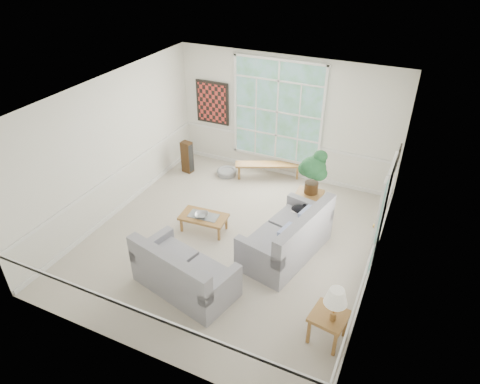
% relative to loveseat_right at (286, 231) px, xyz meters
% --- Properties ---
extents(floor, '(5.50, 6.00, 0.01)m').
position_rel_loveseat_right_xyz_m(floor, '(-1.12, -0.06, -0.53)').
color(floor, '#B3A99A').
rests_on(floor, ground).
extents(ceiling, '(5.50, 6.00, 0.02)m').
position_rel_loveseat_right_xyz_m(ceiling, '(-1.12, -0.06, 2.48)').
color(ceiling, white).
rests_on(ceiling, ground).
extents(wall_back, '(5.50, 0.02, 3.00)m').
position_rel_loveseat_right_xyz_m(wall_back, '(-1.12, 2.94, 0.98)').
color(wall_back, white).
rests_on(wall_back, ground).
extents(wall_front, '(5.50, 0.02, 3.00)m').
position_rel_loveseat_right_xyz_m(wall_front, '(-1.12, -3.06, 0.98)').
color(wall_front, white).
rests_on(wall_front, ground).
extents(wall_left, '(0.02, 6.00, 3.00)m').
position_rel_loveseat_right_xyz_m(wall_left, '(-3.87, -0.06, 0.98)').
color(wall_left, white).
rests_on(wall_left, ground).
extents(wall_right, '(0.02, 6.00, 3.00)m').
position_rel_loveseat_right_xyz_m(wall_right, '(1.63, -0.06, 0.98)').
color(wall_right, white).
rests_on(wall_right, ground).
extents(window_back, '(2.30, 0.08, 2.40)m').
position_rel_loveseat_right_xyz_m(window_back, '(-1.32, 2.90, 1.13)').
color(window_back, white).
rests_on(window_back, wall_back).
extents(entry_door, '(0.08, 0.90, 2.10)m').
position_rel_loveseat_right_xyz_m(entry_door, '(1.59, 0.54, 0.53)').
color(entry_door, white).
rests_on(entry_door, floor).
extents(door_sidelight, '(0.08, 0.26, 1.90)m').
position_rel_loveseat_right_xyz_m(door_sidelight, '(1.59, -0.09, 0.63)').
color(door_sidelight, white).
rests_on(door_sidelight, wall_right).
extents(wall_art, '(0.90, 0.06, 1.10)m').
position_rel_loveseat_right_xyz_m(wall_art, '(-3.07, 2.89, 1.08)').
color(wall_art, maroon).
rests_on(wall_art, wall_back).
extents(wall_frame_near, '(0.04, 0.26, 0.32)m').
position_rel_loveseat_right_xyz_m(wall_frame_near, '(1.59, 1.69, 1.03)').
color(wall_frame_near, black).
rests_on(wall_frame_near, wall_right).
extents(wall_frame_far, '(0.04, 0.26, 0.32)m').
position_rel_loveseat_right_xyz_m(wall_frame_far, '(1.59, 2.09, 1.03)').
color(wall_frame_far, black).
rests_on(wall_frame_far, wall_right).
extents(loveseat_right, '(1.40, 2.10, 1.04)m').
position_rel_loveseat_right_xyz_m(loveseat_right, '(0.00, 0.00, 0.00)').
color(loveseat_right, gray).
rests_on(loveseat_right, floor).
extents(loveseat_front, '(1.95, 1.31, 0.97)m').
position_rel_loveseat_right_xyz_m(loveseat_front, '(-1.25, -1.60, -0.04)').
color(loveseat_front, gray).
rests_on(loveseat_front, floor).
extents(coffee_table, '(1.00, 0.60, 0.36)m').
position_rel_loveseat_right_xyz_m(coffee_table, '(-1.78, -0.02, -0.34)').
color(coffee_table, olive).
rests_on(coffee_table, floor).
extents(pewter_bowl, '(0.43, 0.43, 0.08)m').
position_rel_loveseat_right_xyz_m(pewter_bowl, '(-1.80, -0.05, -0.12)').
color(pewter_bowl, '#939398').
rests_on(pewter_bowl, coffee_table).
extents(window_bench, '(1.62, 0.98, 0.38)m').
position_rel_loveseat_right_xyz_m(window_bench, '(-1.39, 2.59, -0.33)').
color(window_bench, olive).
rests_on(window_bench, floor).
extents(end_table, '(0.59, 0.59, 0.56)m').
position_rel_loveseat_right_xyz_m(end_table, '(0.02, 1.40, -0.24)').
color(end_table, olive).
rests_on(end_table, floor).
extents(houseplant, '(0.72, 0.72, 0.99)m').
position_rel_loveseat_right_xyz_m(houseplant, '(0.04, 1.46, 0.54)').
color(houseplant, '#1F542B').
rests_on(houseplant, end_table).
extents(side_table, '(0.59, 0.59, 0.53)m').
position_rel_loveseat_right_xyz_m(side_table, '(1.28, -1.65, -0.26)').
color(side_table, olive).
rests_on(side_table, floor).
extents(table_lamp, '(0.36, 0.36, 0.59)m').
position_rel_loveseat_right_xyz_m(table_lamp, '(1.34, -1.71, 0.31)').
color(table_lamp, white).
rests_on(table_lamp, side_table).
extents(pet_bed, '(0.59, 0.59, 0.15)m').
position_rel_loveseat_right_xyz_m(pet_bed, '(-2.38, 2.26, -0.45)').
color(pet_bed, gray).
rests_on(pet_bed, floor).
extents(floor_speaker, '(0.28, 0.24, 0.83)m').
position_rel_loveseat_right_xyz_m(floor_speaker, '(-3.37, 2.00, -0.11)').
color(floor_speaker, '#392310').
rests_on(floor_speaker, floor).
extents(cat, '(0.42, 0.39, 0.16)m').
position_rel_loveseat_right_xyz_m(cat, '(0.04, 0.69, 0.09)').
color(cat, black).
rests_on(cat, loveseat_right).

